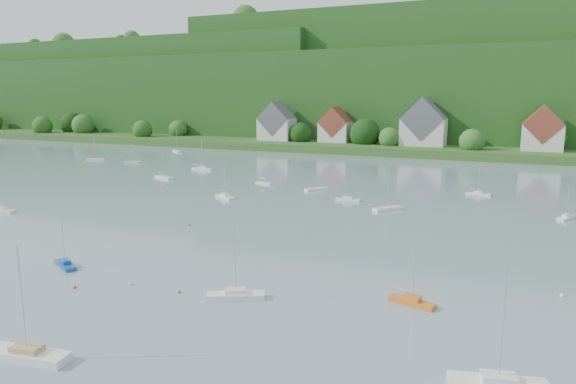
{
  "coord_description": "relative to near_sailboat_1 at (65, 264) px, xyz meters",
  "views": [
    {
      "loc": [
        38.54,
        -11.57,
        21.59
      ],
      "look_at": [
        -0.02,
        75.0,
        4.0
      ],
      "focal_mm": 32.64,
      "sensor_mm": 36.0,
      "label": 1
    }
  ],
  "objects": [
    {
      "name": "far_shore_strip",
      "position": [
        13.42,
        164.79,
        1.1
      ],
      "size": [
        600.0,
        60.0,
        3.0
      ],
      "primitive_type": "cube",
      "color": "#2C5720",
      "rests_on": "ground"
    },
    {
      "name": "forested_ridge",
      "position": [
        13.82,
        233.36,
        22.49
      ],
      "size": [
        620.0,
        181.22,
        69.89
      ],
      "color": "#154014",
      "rests_on": "ground"
    },
    {
      "name": "village_building_0",
      "position": [
        -41.58,
        151.79,
        9.12
      ],
      "size": [
        14.0,
        10.4,
        16.0
      ],
      "color": "beige",
      "rests_on": "far_shore_strip"
    },
    {
      "name": "village_building_1",
      "position": [
        -16.58,
        153.79,
        8.36
      ],
      "size": [
        12.0,
        9.36,
        14.0
      ],
      "color": "beige",
      "rests_on": "far_shore_strip"
    },
    {
      "name": "village_building_2",
      "position": [
        18.42,
        152.79,
        9.87
      ],
      "size": [
        16.0,
        11.44,
        18.0
      ],
      "color": "beige",
      "rests_on": "far_shore_strip"
    },
    {
      "name": "village_building_3",
      "position": [
        58.42,
        150.79,
        9.03
      ],
      "size": [
        13.0,
        10.4,
        15.5
      ],
      "color": "beige",
      "rests_on": "far_shore_strip"
    },
    {
      "name": "near_sailboat_1",
      "position": [
        0.0,
        0.0,
        0.0
      ],
      "size": [
        5.01,
        3.43,
        6.63
      ],
      "rotation": [
        0.0,
        0.0,
        -0.46
      ],
      "color": "#1B4E9A",
      "rests_on": "ground"
    },
    {
      "name": "near_sailboat_2",
      "position": [
        15.89,
        -18.91,
        0.09
      ],
      "size": [
        7.52,
        3.16,
        9.84
      ],
      "rotation": [
        0.0,
        0.0,
        0.16
      ],
      "color": "white",
      "rests_on": "ground"
    },
    {
      "name": "near_sailboat_3",
      "position": [
        25.13,
        -0.4,
        0.05
      ],
      "size": [
        6.3,
        4.3,
        8.34
      ],
      "rotation": [
        0.0,
        0.0,
        0.46
      ],
      "color": "white",
      "rests_on": "ground"
    },
    {
      "name": "near_sailboat_4",
      "position": [
        51.76,
        -7.88,
        0.09
      ],
      "size": [
        7.46,
        3.74,
        9.7
      ],
      "rotation": [
        0.0,
        0.0,
        0.25
      ],
      "color": "white",
      "rests_on": "ground"
    },
    {
      "name": "near_sailboat_5",
      "position": [
        42.79,
        5.75,
        0.0
      ],
      "size": [
        5.14,
        2.68,
        6.68
      ],
      "rotation": [
        0.0,
        0.0,
        -0.27
      ],
      "color": "orange",
      "rests_on": "ground"
    },
    {
      "name": "near_sailboat_6",
      "position": [
        -35.92,
        18.41,
        0.03
      ],
      "size": [
        5.85,
        2.59,
        7.64
      ],
      "rotation": [
        0.0,
        0.0,
        0.18
      ],
      "color": "white",
      "rests_on": "ground"
    },
    {
      "name": "mooring_buoy_0",
      "position": [
        6.82,
        -5.12,
        -0.4
      ],
      "size": [
        0.45,
        0.45,
        0.45
      ],
      "primitive_type": "sphere",
      "color": "orange",
      "rests_on": "ground"
    },
    {
      "name": "mooring_buoy_1",
      "position": [
        11.92,
        -1.68,
        -0.4
      ],
      "size": [
        0.46,
        0.46,
        0.46
      ],
      "primitive_type": "sphere",
      "color": "white",
      "rests_on": "ground"
    },
    {
      "name": "mooring_buoy_2",
      "position": [
        18.55,
        -1.44,
        -0.4
      ],
      "size": [
        0.41,
        0.41,
        0.41
      ],
      "primitive_type": "sphere",
      "color": "orange",
      "rests_on": "ground"
    },
    {
      "name": "mooring_buoy_3",
      "position": [
        2.02,
        24.54,
        -0.4
      ],
      "size": [
        0.43,
        0.43,
        0.43
      ],
      "primitive_type": "sphere",
      "color": "orange",
      "rests_on": "ground"
    },
    {
      "name": "mooring_buoy_4",
      "position": [
        57.29,
        14.59,
        -0.4
      ],
      "size": [
        0.47,
        0.47,
        0.47
      ],
      "primitive_type": "sphere",
      "color": "white",
      "rests_on": "ground"
    },
    {
      "name": "far_sailboat_cluster",
      "position": [
        19.74,
        79.52,
        -0.02
      ],
      "size": [
        206.69,
        76.74,
        8.71
      ],
      "color": "white",
      "rests_on": "ground"
    }
  ]
}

